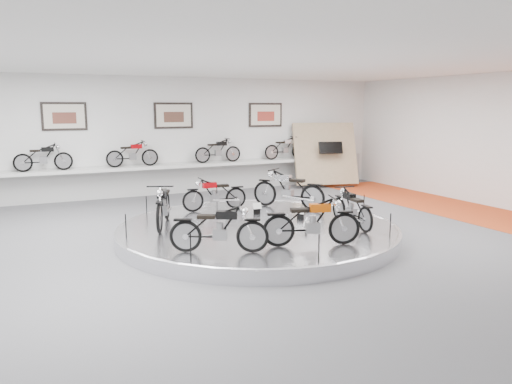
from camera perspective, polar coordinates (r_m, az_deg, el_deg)
name	(u,v)px	position (r m, az deg, el deg)	size (l,w,h in m)	color
floor	(263,241)	(11.29, 0.85, -5.64)	(16.00, 16.00, 0.00)	#515154
ceiling	(264,58)	(10.94, 0.91, 15.02)	(16.00, 16.00, 0.00)	white
wall_back	(174,136)	(17.48, -9.36, 6.32)	(16.00, 16.00, 0.00)	white
orange_carpet_strip	(479,214)	(15.46, 24.12, -2.28)	(2.40, 12.60, 0.01)	#BF391D
dado_band	(175,178)	(17.60, -9.22, 1.60)	(15.68, 0.04, 1.10)	#BCBCBA
display_platform	(258,232)	(11.51, 0.20, -4.56)	(6.40, 6.40, 0.30)	silver
platform_rim	(258,227)	(11.49, 0.20, -3.98)	(6.40, 6.40, 0.10)	#B2B2BA
shelf	(177,166)	(17.27, -9.00, 2.96)	(11.00, 0.55, 0.10)	silver
poster_left	(64,116)	(16.79, -21.06, 8.07)	(1.35, 0.06, 0.88)	beige
poster_center	(174,116)	(17.41, -9.39, 8.61)	(1.35, 0.06, 0.88)	beige
poster_right	(266,115)	(18.68, 1.10, 8.80)	(1.35, 0.06, 0.88)	beige
display_panel	(325,154)	(19.06, 7.93, 4.36)	(2.40, 0.12, 2.40)	tan
shelf_bike_a	(43,159)	(16.56, -23.14, 3.47)	(1.22, 0.42, 0.73)	black
shelf_bike_b	(132,156)	(16.87, -13.94, 4.06)	(1.22, 0.42, 0.73)	#91040A
shelf_bike_c	(218,152)	(17.71, -4.36, 4.57)	(1.22, 0.42, 0.73)	black
shelf_bike_d	(285,149)	(18.84, 3.36, 4.88)	(1.22, 0.42, 0.73)	#BCBDC2
bike_a	(288,189)	(13.32, 3.71, 0.33)	(1.78, 0.63, 1.05)	#BCBDC2
bike_b	(215,194)	(13.11, -4.75, -0.23)	(1.48, 0.52, 0.87)	#91040A
bike_c	(163,204)	(11.52, -10.57, -1.41)	(1.70, 0.60, 1.00)	black
bike_d	(219,228)	(9.29, -4.26, -4.16)	(1.57, 0.55, 0.92)	black
bike_e	(312,222)	(9.77, 6.39, -3.37)	(1.65, 0.58, 0.97)	#B14304
bike_f	(352,208)	(11.48, 10.89, -1.77)	(1.49, 0.52, 0.87)	black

